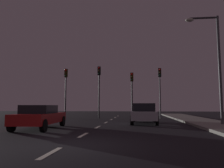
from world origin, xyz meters
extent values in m
plane|color=black|center=(0.00, 7.00, 0.00)|extent=(80.00, 80.00, 0.00)
cube|color=gray|center=(7.50, 7.00, 0.07)|extent=(3.00, 40.00, 0.15)
cube|color=silver|center=(0.00, -1.20, 0.00)|extent=(0.16, 1.60, 0.01)
cube|color=silver|center=(0.00, 2.60, 0.00)|extent=(0.16, 1.60, 0.01)
cube|color=silver|center=(0.00, 6.40, 0.00)|extent=(0.16, 1.60, 0.01)
cube|color=silver|center=(0.00, 10.20, 0.00)|extent=(0.16, 1.60, 0.01)
cube|color=silver|center=(0.00, 14.00, 0.00)|extent=(0.16, 1.60, 0.01)
cube|color=silver|center=(0.00, 17.80, 0.00)|extent=(0.16, 1.60, 0.01)
cube|color=silver|center=(0.00, 21.60, 0.00)|extent=(0.16, 1.60, 0.01)
cylinder|color=#2D2D30|center=(-5.16, 15.81, 2.64)|extent=(0.14, 0.14, 5.29)
cube|color=#382D0C|center=(-5.16, 15.81, 4.84)|extent=(0.32, 0.24, 0.90)
sphere|color=red|center=(-5.16, 15.65, 5.14)|extent=(0.20, 0.20, 0.20)
sphere|color=#3F2D0C|center=(-5.16, 15.65, 4.84)|extent=(0.20, 0.20, 0.20)
sphere|color=#0C3319|center=(-5.16, 15.65, 4.54)|extent=(0.20, 0.20, 0.20)
cylinder|color=black|center=(-1.52, 15.81, 2.74)|extent=(0.14, 0.14, 5.48)
cube|color=black|center=(-1.52, 15.81, 5.03)|extent=(0.32, 0.24, 0.90)
sphere|color=red|center=(-1.52, 15.65, 5.33)|extent=(0.20, 0.20, 0.20)
sphere|color=#3F2D0C|center=(-1.52, 15.65, 5.03)|extent=(0.20, 0.20, 0.20)
sphere|color=#0C3319|center=(-1.52, 15.65, 4.73)|extent=(0.20, 0.20, 0.20)
cylinder|color=#2D2D30|center=(1.95, 15.81, 2.38)|extent=(0.14, 0.14, 4.76)
cube|color=#382D0C|center=(1.95, 15.81, 4.31)|extent=(0.32, 0.24, 0.90)
sphere|color=red|center=(1.95, 15.65, 4.61)|extent=(0.20, 0.20, 0.20)
sphere|color=#3F2D0C|center=(1.95, 15.65, 4.31)|extent=(0.20, 0.20, 0.20)
sphere|color=#0C3319|center=(1.95, 15.65, 4.01)|extent=(0.20, 0.20, 0.20)
cylinder|color=#4C4C51|center=(4.81, 15.81, 2.59)|extent=(0.14, 0.14, 5.18)
cube|color=black|center=(4.81, 15.81, 4.73)|extent=(0.32, 0.24, 0.90)
sphere|color=red|center=(4.81, 15.65, 5.03)|extent=(0.20, 0.20, 0.20)
sphere|color=#3F2D0C|center=(4.81, 15.65, 4.73)|extent=(0.20, 0.20, 0.20)
sphere|color=#0C3319|center=(4.81, 15.65, 4.43)|extent=(0.20, 0.20, 0.20)
cube|color=silver|center=(2.94, 9.53, 0.61)|extent=(1.88, 4.47, 0.59)
cube|color=black|center=(2.93, 9.31, 1.19)|extent=(1.60, 2.03, 0.57)
cylinder|color=black|center=(2.17, 11.21, 0.32)|extent=(0.24, 0.65, 0.64)
cylinder|color=black|center=(3.80, 11.17, 0.32)|extent=(0.24, 0.65, 0.64)
cylinder|color=black|center=(2.07, 7.89, 0.32)|extent=(0.24, 0.65, 0.64)
cylinder|color=black|center=(3.71, 7.84, 0.32)|extent=(0.24, 0.65, 0.64)
cube|color=#B21919|center=(-3.11, 5.07, 0.60)|extent=(2.01, 4.62, 0.56)
cube|color=black|center=(-3.09, 4.85, 1.11)|extent=(1.65, 2.12, 0.46)
cylinder|color=black|center=(-4.02, 6.73, 0.32)|extent=(0.26, 0.65, 0.64)
cylinder|color=black|center=(-2.40, 6.83, 0.32)|extent=(0.26, 0.65, 0.64)
cylinder|color=black|center=(-3.82, 3.32, 0.32)|extent=(0.26, 0.65, 0.64)
cylinder|color=black|center=(-2.20, 3.41, 0.32)|extent=(0.26, 0.65, 0.64)
cylinder|color=#4C4C51|center=(7.80, 7.66, 3.63)|extent=(0.18, 0.18, 7.26)
cube|color=#2D2D30|center=(6.90, 7.66, 7.16)|extent=(1.80, 0.10, 0.10)
ellipsoid|color=silver|center=(6.00, 7.66, 7.06)|extent=(0.56, 0.36, 0.24)
camera|label=1|loc=(2.36, -7.21, 1.29)|focal=35.46mm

